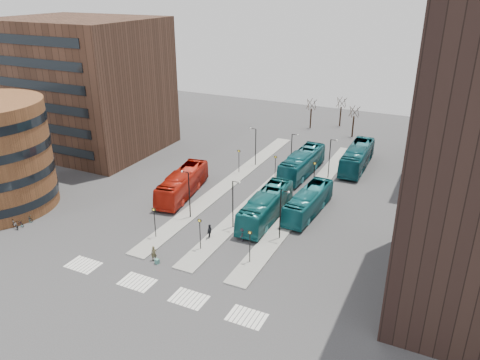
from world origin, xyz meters
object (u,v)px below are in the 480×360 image
at_px(bicycle_near, 19,223).
at_px(commuter_a, 156,205).
at_px(traveller, 154,253).
at_px(commuter_c, 242,234).
at_px(suitcase, 157,261).
at_px(commuter_b, 210,232).
at_px(teal_bus_b, 302,163).
at_px(teal_bus_d, 357,157).
at_px(teal_bus_a, 266,206).
at_px(teal_bus_c, 308,202).
at_px(bicycle_mid, 15,224).
at_px(bicycle_far, 27,219).
at_px(red_bus, 183,184).

bearing_deg(bicycle_near, commuter_a, -44.74).
height_order(traveller, commuter_a, commuter_a).
bearing_deg(commuter_c, suitcase, -36.85).
xyz_separation_m(commuter_a, commuter_b, (9.61, -3.03, -0.02)).
bearing_deg(bicycle_near, teal_bus_b, -33.80).
xyz_separation_m(teal_bus_d, bicycle_near, (-32.43, -37.12, -1.41)).
bearing_deg(teal_bus_d, teal_bus_a, -106.68).
relative_size(teal_bus_d, traveller, 7.92).
xyz_separation_m(teal_bus_c, teal_bus_d, (1.92, 18.55, 0.23)).
xyz_separation_m(traveller, commuter_b, (3.11, 6.54, 0.09)).
bearing_deg(commuter_a, bicycle_near, 14.98).
xyz_separation_m(teal_bus_c, bicycle_mid, (-30.51, -19.23, -1.05)).
relative_size(teal_bus_d, commuter_a, 6.99).
relative_size(traveller, commuter_c, 0.98).
distance_m(teal_bus_d, bicycle_mid, 49.80).
bearing_deg(teal_bus_a, commuter_a, -164.15).
bearing_deg(bicycle_far, teal_bus_d, -58.48).
xyz_separation_m(red_bus, bicycle_mid, (-13.12, -16.92, -1.20)).
bearing_deg(suitcase, red_bus, 121.93).
distance_m(suitcase, bicycle_mid, 19.90).
bearing_deg(red_bus, bicycle_far, -139.90).
bearing_deg(bicycle_mid, red_bus, -21.87).
bearing_deg(commuter_b, commuter_a, 67.99).
bearing_deg(bicycle_mid, teal_bus_a, -43.68).
bearing_deg(bicycle_near, teal_bus_a, -54.91).
bearing_deg(commuter_b, teal_bus_a, -32.70).
bearing_deg(commuter_b, commuter_c, -76.33).
bearing_deg(commuter_a, teal_bus_b, -146.59).
bearing_deg(commuter_b, bicycle_near, 103.95).
height_order(suitcase, bicycle_mid, bicycle_mid).
xyz_separation_m(commuter_b, commuter_c, (3.62, 1.19, -0.07)).
height_order(teal_bus_d, commuter_b, teal_bus_d).
height_order(traveller, bicycle_near, traveller).
bearing_deg(bicycle_far, commuter_a, -70.07).
distance_m(commuter_a, bicycle_mid, 16.90).
bearing_deg(bicycle_near, teal_bus_c, -52.91).
height_order(teal_bus_b, bicycle_far, teal_bus_b).
distance_m(red_bus, commuter_a, 5.86).
bearing_deg(traveller, commuter_b, 32.54).
xyz_separation_m(suitcase, commuter_b, (2.46, 6.96, 0.64)).
relative_size(commuter_c, bicycle_near, 1.06).
distance_m(red_bus, bicycle_near, 20.94).
bearing_deg(traveller, teal_bus_d, 37.93).
xyz_separation_m(suitcase, teal_bus_d, (12.57, 36.64, 1.55)).
xyz_separation_m(red_bus, traveller, (6.09, -15.36, -0.91)).
relative_size(suitcase, teal_bus_c, 0.05).
height_order(red_bus, commuter_b, red_bus).
bearing_deg(teal_bus_c, suitcase, -117.43).
height_order(commuter_a, commuter_c, commuter_a).
bearing_deg(suitcase, commuter_b, 79.34).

